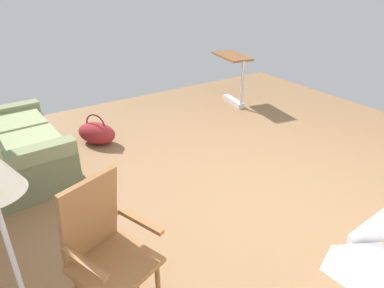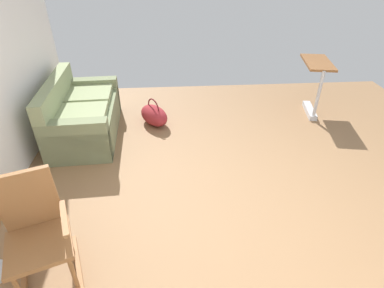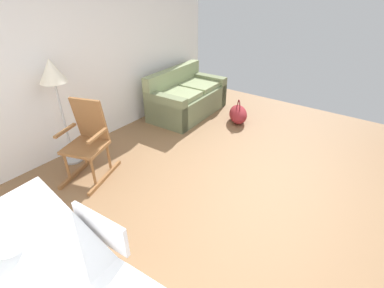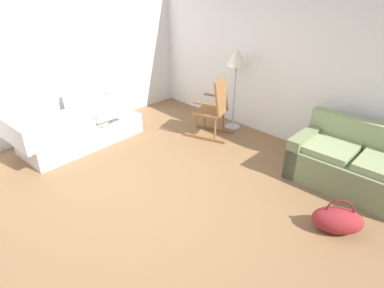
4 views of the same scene
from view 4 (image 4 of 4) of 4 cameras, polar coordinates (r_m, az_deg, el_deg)
ground_plane at (r=4.32m, az=-6.41°, el=-9.16°), size 6.83×6.83×0.00m
back_wall at (r=5.64m, az=15.41°, el=14.16°), size 5.66×0.10×2.70m
side_wall at (r=6.07m, az=-24.18°, el=13.69°), size 0.10×5.48×2.70m
hospital_bed at (r=5.79m, az=-18.99°, el=3.00°), size 1.12×2.13×1.04m
couch at (r=4.85m, az=26.77°, el=-3.57°), size 1.64×0.93×0.85m
rocking_chair at (r=5.65m, az=3.89°, el=6.09°), size 0.88×0.70×1.05m
floor_lamp at (r=5.80m, az=7.81°, el=14.00°), size 0.34×0.34×1.48m
duffel_bag at (r=4.05m, az=24.18°, el=-12.08°), size 0.64×0.58×0.43m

